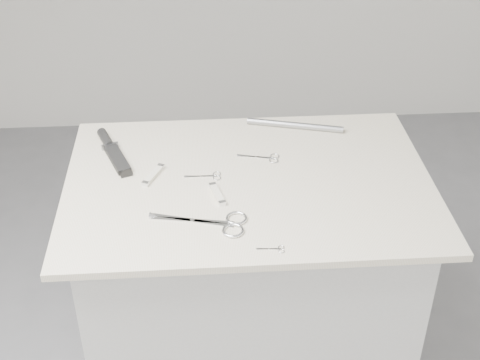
{
  "coord_description": "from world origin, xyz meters",
  "views": [
    {
      "loc": [
        -0.13,
        -1.5,
        1.94
      ],
      "look_at": [
        -0.02,
        0.0,
        0.92
      ],
      "focal_mm": 50.0,
      "sensor_mm": 36.0,
      "label": 1
    }
  ],
  "objects": [
    {
      "name": "plinth",
      "position": [
        0.0,
        0.0,
        0.45
      ],
      "size": [
        0.9,
        0.6,
        0.9
      ],
      "primitive_type": "cube",
      "color": "#B9B9B7",
      "rests_on": "ground"
    },
    {
      "name": "embroidery_scissors_a",
      "position": [
        0.06,
        0.11,
        0.92
      ],
      "size": [
        0.12,
        0.06,
        0.0
      ],
      "rotation": [
        0.0,
        0.0,
        -0.23
      ],
      "color": "silver",
      "rests_on": "display_board"
    },
    {
      "name": "large_shears",
      "position": [
        -0.09,
        -0.19,
        0.92
      ],
      "size": [
        0.24,
        0.12,
        0.01
      ],
      "rotation": [
        0.0,
        0.0,
        -0.24
      ],
      "color": "silver",
      "rests_on": "display_board"
    },
    {
      "name": "sheathed_knife",
      "position": [
        -0.38,
        0.17,
        0.93
      ],
      "size": [
        0.12,
        0.24,
        0.03
      ],
      "rotation": [
        0.0,
        0.0,
        1.94
      ],
      "color": "black",
      "rests_on": "display_board"
    },
    {
      "name": "metal_rail",
      "position": [
        0.16,
        0.28,
        0.93
      ],
      "size": [
        0.29,
        0.1,
        0.02
      ],
      "primitive_type": "cylinder",
      "rotation": [
        0.0,
        1.57,
        -0.26
      ],
      "color": "#93959B",
      "rests_on": "display_board"
    },
    {
      "name": "embroidery_scissors_b",
      "position": [
        -0.11,
        0.03,
        0.92
      ],
      "size": [
        0.1,
        0.04,
        0.0
      ],
      "rotation": [
        0.0,
        0.0,
        -0.02
      ],
      "color": "silver",
      "rests_on": "display_board"
    },
    {
      "name": "pocket_knife_a",
      "position": [
        -0.26,
        0.04,
        0.93
      ],
      "size": [
        0.06,
        0.1,
        0.01
      ],
      "rotation": [
        0.0,
        0.0,
        1.13
      ],
      "color": "beige",
      "rests_on": "display_board"
    },
    {
      "name": "pocket_knife_b",
      "position": [
        -0.09,
        -0.07,
        0.93
      ],
      "size": [
        0.05,
        0.1,
        0.01
      ],
      "rotation": [
        0.0,
        0.0,
        1.83
      ],
      "color": "beige",
      "rests_on": "display_board"
    },
    {
      "name": "tiny_scissors",
      "position": [
        0.04,
        -0.3,
        0.92
      ],
      "size": [
        0.07,
        0.03,
        0.0
      ],
      "rotation": [
        0.0,
        0.0,
        -0.07
      ],
      "color": "silver",
      "rests_on": "display_board"
    },
    {
      "name": "display_board",
      "position": [
        0.0,
        0.0,
        0.91
      ],
      "size": [
        1.0,
        0.7,
        0.02
      ],
      "primitive_type": "cube",
      "color": "beige",
      "rests_on": "plinth"
    }
  ]
}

